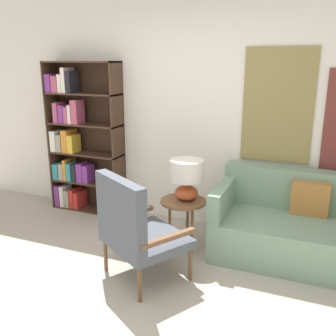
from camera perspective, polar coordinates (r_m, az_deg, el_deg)
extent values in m
plane|color=#B2A899|center=(3.14, -10.06, -21.53)|extent=(14.00, 14.00, 0.00)
cube|color=white|center=(4.37, 3.32, 8.74)|extent=(6.40, 0.06, 2.70)
cube|color=olive|center=(4.11, 16.37, 9.06)|extent=(0.72, 0.02, 1.19)
cube|color=#422B1E|center=(5.15, -16.87, 4.67)|extent=(0.02, 0.30, 1.90)
cube|color=#422B1E|center=(4.62, -7.58, 3.99)|extent=(0.02, 0.30, 1.90)
cube|color=#422B1E|center=(4.77, -13.17, 15.47)|extent=(0.97, 0.30, 0.02)
cube|color=#422B1E|center=(5.13, -11.85, -5.97)|extent=(0.97, 0.30, 0.02)
cube|color=#422B1E|center=(4.99, -11.53, 4.68)|extent=(0.97, 0.01, 1.90)
cube|color=#422B1E|center=(5.01, -12.09, -1.97)|extent=(0.97, 0.30, 0.02)
cube|color=#7A338C|center=(5.30, -15.82, -3.79)|extent=(0.07, 0.25, 0.28)
cube|color=silver|center=(5.24, -15.30, -3.98)|extent=(0.06, 0.21, 0.28)
cube|color=gray|center=(5.20, -14.73, -4.39)|extent=(0.08, 0.18, 0.23)
cube|color=red|center=(5.17, -13.85, -4.32)|extent=(0.06, 0.24, 0.25)
cube|color=red|center=(5.14, -13.21, -4.58)|extent=(0.06, 0.24, 0.22)
cylinder|color=#334C6B|center=(4.90, -7.99, -5.81)|extent=(0.09, 0.09, 0.14)
cube|color=#422B1E|center=(4.91, -12.34, 2.21)|extent=(0.97, 0.30, 0.02)
cube|color=teal|center=(5.20, -16.03, -0.27)|extent=(0.08, 0.25, 0.21)
cube|color=gray|center=(5.12, -15.45, -0.41)|extent=(0.07, 0.19, 0.22)
cube|color=orange|center=(5.10, -14.74, -0.09)|extent=(0.04, 0.25, 0.27)
cube|color=teal|center=(5.05, -14.40, -0.48)|extent=(0.07, 0.18, 0.23)
cube|color=black|center=(5.00, -13.74, -0.61)|extent=(0.06, 0.17, 0.23)
cube|color=#7A338C|center=(4.96, -12.83, -0.61)|extent=(0.09, 0.19, 0.24)
cube|color=#7A338C|center=(4.91, -11.99, -0.80)|extent=(0.07, 0.19, 0.23)
cube|color=#422B1E|center=(4.83, -12.60, 6.54)|extent=(0.97, 0.30, 0.02)
cube|color=silver|center=(5.09, -16.51, 4.05)|extent=(0.08, 0.21, 0.26)
cube|color=gray|center=(5.05, -15.62, 3.80)|extent=(0.07, 0.24, 0.22)
cube|color=orange|center=(4.99, -14.82, 4.07)|extent=(0.09, 0.24, 0.28)
cube|color=gold|center=(4.93, -14.13, 3.65)|extent=(0.08, 0.20, 0.23)
cube|color=#422B1E|center=(4.79, -12.88, 10.98)|extent=(0.97, 0.30, 0.02)
cylinder|color=#194723|center=(5.06, -16.63, 8.27)|extent=(0.06, 0.06, 0.26)
cube|color=#B24C6B|center=(4.98, -16.24, 8.13)|extent=(0.07, 0.19, 0.25)
cube|color=#7A338C|center=(4.93, -15.45, 7.96)|extent=(0.07, 0.19, 0.22)
cube|color=#B24C6B|center=(4.89, -14.73, 7.86)|extent=(0.05, 0.21, 0.21)
cube|color=silver|center=(4.86, -14.18, 8.00)|extent=(0.04, 0.21, 0.23)
cube|color=#B24C6B|center=(4.80, -13.62, 8.32)|extent=(0.09, 0.18, 0.29)
cube|color=#7A338C|center=(4.99, -17.27, 12.24)|extent=(0.08, 0.19, 0.22)
cube|color=#B24C6B|center=(4.95, -16.20, 12.19)|extent=(0.08, 0.24, 0.20)
cube|color=silver|center=(4.91, -15.42, 12.34)|extent=(0.05, 0.25, 0.22)
cube|color=silver|center=(4.86, -15.04, 12.80)|extent=(0.05, 0.21, 0.30)
cube|color=black|center=(4.81, -14.37, 12.58)|extent=(0.06, 0.20, 0.26)
cylinder|color=brown|center=(3.44, 3.44, -14.41)|extent=(0.04, 0.04, 0.32)
cylinder|color=brown|center=(3.86, -2.32, -10.82)|extent=(0.04, 0.04, 0.32)
cylinder|color=brown|center=(3.17, -4.34, -17.28)|extent=(0.04, 0.04, 0.32)
cylinder|color=brown|center=(3.62, -9.50, -12.93)|extent=(0.04, 0.04, 0.32)
cube|color=#4C515B|center=(3.42, -3.27, -10.83)|extent=(0.90, 0.88, 0.08)
cube|color=#4C515B|center=(3.16, -7.29, -6.66)|extent=(0.63, 0.44, 0.58)
cube|color=brown|center=(3.12, -0.06, -10.68)|extent=(0.33, 0.50, 0.04)
cube|color=brown|center=(3.60, -6.10, -6.97)|extent=(0.33, 0.50, 0.04)
cube|color=gray|center=(3.96, 20.18, -10.39)|extent=(1.77, 0.89, 0.41)
cube|color=gray|center=(4.13, 20.93, -3.19)|extent=(1.77, 0.20, 0.42)
cube|color=gray|center=(3.91, 8.57, -4.31)|extent=(0.12, 0.89, 0.30)
cube|color=#B27538|center=(4.00, 20.80, -4.41)|extent=(0.36, 0.12, 0.34)
cylinder|color=brown|center=(3.82, 2.33, -5.11)|extent=(0.46, 0.46, 0.02)
cylinder|color=brown|center=(4.04, 2.96, -8.00)|extent=(0.03, 0.03, 0.51)
cylinder|color=brown|center=(3.90, 0.25, -8.90)|extent=(0.03, 0.03, 0.51)
cylinder|color=brown|center=(3.83, 3.66, -9.45)|extent=(0.03, 0.03, 0.51)
ellipsoid|color=#C65128|center=(3.80, 2.82, -3.77)|extent=(0.24, 0.24, 0.15)
cylinder|color=tan|center=(3.77, 2.84, -2.25)|extent=(0.02, 0.02, 0.06)
cylinder|color=white|center=(3.73, 2.87, -0.30)|extent=(0.34, 0.34, 0.21)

